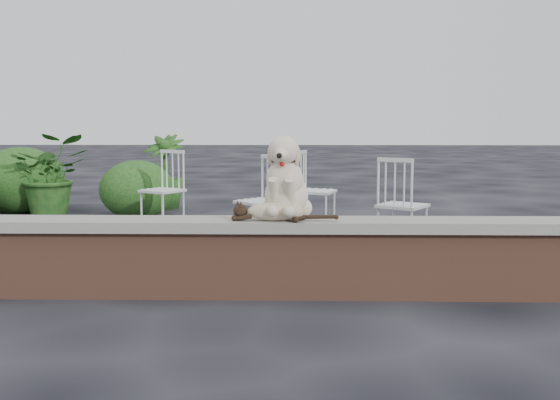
{
  "coord_description": "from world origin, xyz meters",
  "views": [
    {
      "loc": [
        0.74,
        -4.99,
        1.32
      ],
      "look_at": [
        0.64,
        0.2,
        0.7
      ],
      "focal_mm": 43.76,
      "sensor_mm": 36.0,
      "label": 1
    }
  ],
  "objects_px": {
    "chair_b": "(162,189)",
    "cat": "(275,210)",
    "potted_plant_b": "(164,172)",
    "dog": "(286,176)",
    "potted_plant_a": "(51,175)",
    "chair_e": "(316,190)",
    "chair_d": "(261,200)",
    "chair_c": "(403,204)"
  },
  "relations": [
    {
      "from": "dog",
      "to": "chair_c",
      "type": "relative_size",
      "value": 0.67
    },
    {
      "from": "chair_e",
      "to": "potted_plant_a",
      "type": "height_order",
      "value": "potted_plant_a"
    },
    {
      "from": "cat",
      "to": "potted_plant_a",
      "type": "xyz_separation_m",
      "value": [
        -3.18,
        4.31,
        -0.09
      ]
    },
    {
      "from": "chair_e",
      "to": "chair_b",
      "type": "bearing_deg",
      "value": 106.81
    },
    {
      "from": "chair_b",
      "to": "chair_e",
      "type": "xyz_separation_m",
      "value": [
        1.87,
        -0.07,
        0.0
      ]
    },
    {
      "from": "dog",
      "to": "chair_e",
      "type": "bearing_deg",
      "value": 92.98
    },
    {
      "from": "chair_e",
      "to": "potted_plant_b",
      "type": "relative_size",
      "value": 0.86
    },
    {
      "from": "chair_c",
      "to": "chair_d",
      "type": "relative_size",
      "value": 1.0
    },
    {
      "from": "chair_b",
      "to": "chair_d",
      "type": "distance_m",
      "value": 1.68
    },
    {
      "from": "cat",
      "to": "chair_e",
      "type": "xyz_separation_m",
      "value": [
        0.4,
        3.24,
        -0.19
      ]
    },
    {
      "from": "cat",
      "to": "potted_plant_a",
      "type": "height_order",
      "value": "potted_plant_a"
    },
    {
      "from": "cat",
      "to": "chair_b",
      "type": "distance_m",
      "value": 3.63
    },
    {
      "from": "dog",
      "to": "chair_d",
      "type": "height_order",
      "value": "dog"
    },
    {
      "from": "potted_plant_a",
      "to": "potted_plant_b",
      "type": "relative_size",
      "value": 1.03
    },
    {
      "from": "chair_e",
      "to": "chair_c",
      "type": "xyz_separation_m",
      "value": [
        0.83,
        -1.33,
        0.0
      ]
    },
    {
      "from": "chair_b",
      "to": "chair_d",
      "type": "xyz_separation_m",
      "value": [
        1.26,
        -1.11,
        0.0
      ]
    },
    {
      "from": "dog",
      "to": "potted_plant_b",
      "type": "bearing_deg",
      "value": 119.58
    },
    {
      "from": "chair_b",
      "to": "cat",
      "type": "bearing_deg",
      "value": -33.13
    },
    {
      "from": "chair_b",
      "to": "dog",
      "type": "bearing_deg",
      "value": -30.95
    },
    {
      "from": "chair_c",
      "to": "potted_plant_b",
      "type": "relative_size",
      "value": 0.86
    },
    {
      "from": "dog",
      "to": "cat",
      "type": "relative_size",
      "value": 0.69
    },
    {
      "from": "chair_e",
      "to": "potted_plant_b",
      "type": "distance_m",
      "value": 2.88
    },
    {
      "from": "chair_e",
      "to": "chair_c",
      "type": "bearing_deg",
      "value": -128.95
    },
    {
      "from": "chair_c",
      "to": "potted_plant_a",
      "type": "bearing_deg",
      "value": 5.27
    },
    {
      "from": "cat",
      "to": "chair_b",
      "type": "relative_size",
      "value": 0.97
    },
    {
      "from": "chair_c",
      "to": "cat",
      "type": "bearing_deg",
      "value": 91.0
    },
    {
      "from": "chair_b",
      "to": "potted_plant_b",
      "type": "xyz_separation_m",
      "value": [
        -0.32,
        1.8,
        0.08
      ]
    },
    {
      "from": "chair_e",
      "to": "chair_d",
      "type": "height_order",
      "value": "same"
    },
    {
      "from": "chair_d",
      "to": "potted_plant_b",
      "type": "height_order",
      "value": "potted_plant_b"
    },
    {
      "from": "chair_e",
      "to": "potted_plant_b",
      "type": "height_order",
      "value": "potted_plant_b"
    },
    {
      "from": "chair_d",
      "to": "potted_plant_a",
      "type": "bearing_deg",
      "value": -171.01
    },
    {
      "from": "dog",
      "to": "potted_plant_a",
      "type": "height_order",
      "value": "dog"
    },
    {
      "from": "dog",
      "to": "chair_c",
      "type": "bearing_deg",
      "value": 65.77
    },
    {
      "from": "cat",
      "to": "chair_c",
      "type": "height_order",
      "value": "chair_c"
    },
    {
      "from": "dog",
      "to": "cat",
      "type": "xyz_separation_m",
      "value": [
        -0.08,
        -0.15,
        -0.24
      ]
    },
    {
      "from": "chair_c",
      "to": "potted_plant_a",
      "type": "xyz_separation_m",
      "value": [
        -4.41,
        2.4,
        0.09
      ]
    },
    {
      "from": "chair_b",
      "to": "chair_d",
      "type": "bearing_deg",
      "value": -8.48
    },
    {
      "from": "potted_plant_a",
      "to": "chair_e",
      "type": "bearing_deg",
      "value": -16.61
    },
    {
      "from": "cat",
      "to": "potted_plant_b",
      "type": "bearing_deg",
      "value": 118.23
    },
    {
      "from": "chair_b",
      "to": "chair_c",
      "type": "height_order",
      "value": "same"
    },
    {
      "from": "cat",
      "to": "dog",
      "type": "bearing_deg",
      "value": 70.83
    },
    {
      "from": "chair_e",
      "to": "chair_c",
      "type": "distance_m",
      "value": 1.57
    }
  ]
}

